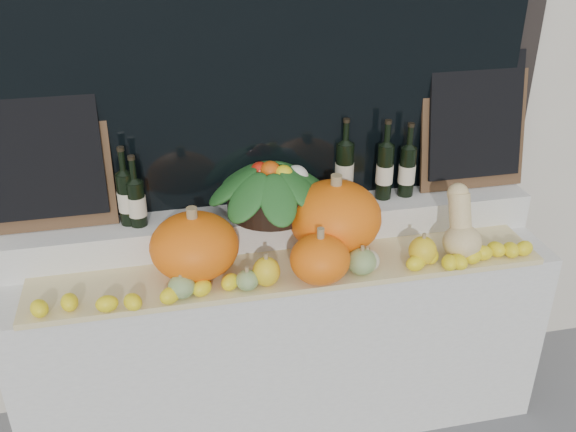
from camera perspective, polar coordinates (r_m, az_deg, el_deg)
The scene contains 17 objects.
display_sill at distance 3.00m, azimuth -0.31°, elevation -10.89°, with size 2.30×0.55×0.88m, color silver.
rear_tier at distance 2.83m, azimuth -0.97°, elevation -0.77°, with size 2.30×0.25×0.16m, color silver.
straw_bedding at distance 2.63m, azimuth 0.23°, elevation -4.88°, with size 2.10×0.32×0.03m, color tan.
pumpkin_left at distance 2.55m, azimuth -8.32°, elevation -2.65°, with size 0.35×0.35×0.26m, color orange.
pumpkin_right at distance 2.69m, azimuth 4.20°, elevation -0.10°, with size 0.39×0.39×0.31m, color orange.
pumpkin_center at distance 2.50m, azimuth 2.86°, elevation -3.84°, with size 0.24×0.24×0.19m, color orange.
butternut_squash at distance 2.75m, azimuth 15.13°, elevation -1.15°, with size 0.16×0.22×0.30m.
decorative_gourds at distance 2.54m, azimuth 3.21°, elevation -4.48°, with size 1.09×0.14×0.14m.
lemon_heap at distance 2.52m, azimuth 0.78°, elevation -5.36°, with size 2.20×0.16×0.06m, color yellow, non-canonical shape.
produce_bowl at distance 2.72m, azimuth -1.56°, elevation 2.61°, with size 0.57×0.57×0.24m.
wine_bottle_far_left at distance 2.70m, azimuth -14.14°, elevation 1.60°, with size 0.08×0.08×0.34m.
wine_bottle_near_left at distance 2.69m, azimuth -13.30°, elevation 1.18°, with size 0.08×0.08×0.31m.
wine_bottle_tall at distance 2.87m, azimuth 5.03°, elevation 4.19°, with size 0.08×0.08×0.36m.
wine_bottle_near_right at distance 2.87m, azimuth 8.58°, elevation 4.01°, with size 0.08×0.08×0.37m.
wine_bottle_far_right at distance 2.91m, azimuth 10.52°, elevation 4.00°, with size 0.08×0.08×0.34m.
chalkboard_left at distance 2.71m, azimuth -20.85°, elevation 5.33°, with size 0.50×0.15×0.61m.
chalkboard_right at distance 3.02m, azimuth 16.29°, elevation 8.30°, with size 0.50×0.15×0.61m.
Camera 1 is at (-0.48, -0.76, 2.32)m, focal length 40.00 mm.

